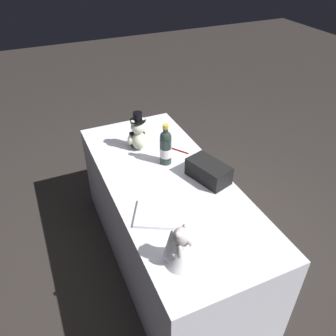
{
  "coord_description": "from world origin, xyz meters",
  "views": [
    {
      "loc": [
        1.58,
        -0.7,
        2.09
      ],
      "look_at": [
        0.0,
        0.0,
        0.84
      ],
      "focal_mm": 36.62,
      "sensor_mm": 36.0,
      "label": 1
    }
  ],
  "objects_px": {
    "teddy_bear_bride": "(179,247)",
    "signing_pen": "(180,151)",
    "teddy_bear_groom": "(138,134)",
    "gift_case_black": "(208,171)",
    "guestbook": "(160,214)",
    "champagne_bottle": "(166,147)"
  },
  "relations": [
    {
      "from": "teddy_bear_groom",
      "to": "signing_pen",
      "type": "distance_m",
      "value": 0.32
    },
    {
      "from": "signing_pen",
      "to": "teddy_bear_groom",
      "type": "bearing_deg",
      "value": -123.07
    },
    {
      "from": "signing_pen",
      "to": "guestbook",
      "type": "relative_size",
      "value": 0.48
    },
    {
      "from": "champagne_bottle",
      "to": "signing_pen",
      "type": "distance_m",
      "value": 0.21
    },
    {
      "from": "teddy_bear_groom",
      "to": "guestbook",
      "type": "relative_size",
      "value": 1.05
    },
    {
      "from": "signing_pen",
      "to": "gift_case_black",
      "type": "height_order",
      "value": "gift_case_black"
    },
    {
      "from": "signing_pen",
      "to": "guestbook",
      "type": "bearing_deg",
      "value": -35.14
    },
    {
      "from": "signing_pen",
      "to": "gift_case_black",
      "type": "xyz_separation_m",
      "value": [
        0.36,
        0.02,
        0.06
      ]
    },
    {
      "from": "teddy_bear_groom",
      "to": "signing_pen",
      "type": "relative_size",
      "value": 2.18
    },
    {
      "from": "teddy_bear_bride",
      "to": "signing_pen",
      "type": "bearing_deg",
      "value": 153.91
    },
    {
      "from": "teddy_bear_groom",
      "to": "signing_pen",
      "type": "bearing_deg",
      "value": 56.93
    },
    {
      "from": "gift_case_black",
      "to": "teddy_bear_bride",
      "type": "bearing_deg",
      "value": -41.35
    },
    {
      "from": "teddy_bear_groom",
      "to": "guestbook",
      "type": "height_order",
      "value": "teddy_bear_groom"
    },
    {
      "from": "teddy_bear_groom",
      "to": "guestbook",
      "type": "distance_m",
      "value": 0.74
    },
    {
      "from": "teddy_bear_bride",
      "to": "guestbook",
      "type": "bearing_deg",
      "value": 172.62
    },
    {
      "from": "teddy_bear_groom",
      "to": "champagne_bottle",
      "type": "height_order",
      "value": "champagne_bottle"
    },
    {
      "from": "teddy_bear_bride",
      "to": "guestbook",
      "type": "relative_size",
      "value": 0.86
    },
    {
      "from": "champagne_bottle",
      "to": "guestbook",
      "type": "bearing_deg",
      "value": -27.02
    },
    {
      "from": "teddy_bear_bride",
      "to": "gift_case_black",
      "type": "height_order",
      "value": "teddy_bear_bride"
    },
    {
      "from": "champagne_bottle",
      "to": "gift_case_black",
      "type": "height_order",
      "value": "champagne_bottle"
    },
    {
      "from": "guestbook",
      "to": "teddy_bear_groom",
      "type": "bearing_deg",
      "value": -162.59
    },
    {
      "from": "teddy_bear_bride",
      "to": "signing_pen",
      "type": "relative_size",
      "value": 1.77
    }
  ]
}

